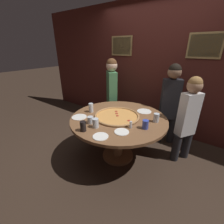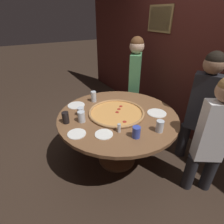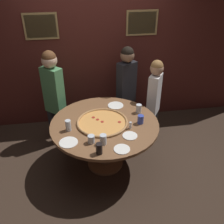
{
  "view_description": "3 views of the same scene",
  "coord_description": "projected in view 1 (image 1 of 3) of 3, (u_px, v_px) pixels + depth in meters",
  "views": [
    {
      "loc": [
        1.14,
        -1.74,
        1.73
      ],
      "look_at": [
        -0.12,
        -0.01,
        0.8
      ],
      "focal_mm": 24.0,
      "sensor_mm": 36.0,
      "label": 1
    },
    {
      "loc": [
        1.56,
        -1.01,
        1.83
      ],
      "look_at": [
        -0.04,
        -0.06,
        0.77
      ],
      "focal_mm": 28.0,
      "sensor_mm": 36.0,
      "label": 2
    },
    {
      "loc": [
        -0.34,
        -2.78,
        2.63
      ],
      "look_at": [
        0.1,
        -0.02,
        0.91
      ],
      "focal_mm": 40.0,
      "sensor_mm": 36.0,
      "label": 3
    }
  ],
  "objects": [
    {
      "name": "white_plate_near_front",
      "position": [
        122.0,
        132.0,
        1.9
      ],
      "size": [
        0.19,
        0.19,
        0.01
      ],
      "primitive_type": "cylinder",
      "color": "white",
      "rests_on": "dining_table"
    },
    {
      "name": "diner_far_left",
      "position": [
        170.0,
        101.0,
        2.68
      ],
      "size": [
        0.39,
        0.29,
        1.49
      ],
      "rotation": [
        0.0,
        0.0,
        -2.65
      ],
      "color": "#232328",
      "rests_on": "ground_plane"
    },
    {
      "name": "dining_table",
      "position": [
        118.0,
        125.0,
        2.36
      ],
      "size": [
        1.47,
        1.47,
        0.74
      ],
      "color": "brown",
      "rests_on": "ground_plane"
    },
    {
      "name": "drink_cup_front_edge",
      "position": [
        83.0,
        126.0,
        1.9
      ],
      "size": [
        0.08,
        0.08,
        0.13
      ],
      "primitive_type": "cylinder",
      "color": "black",
      "rests_on": "dining_table"
    },
    {
      "name": "condiment_shaker",
      "position": [
        131.0,
        125.0,
        1.98
      ],
      "size": [
        0.04,
        0.04,
        0.1
      ],
      "color": "silver",
      "rests_on": "dining_table"
    },
    {
      "name": "diner_far_right",
      "position": [
        112.0,
        91.0,
        3.2
      ],
      "size": [
        0.38,
        0.36,
        1.53
      ],
      "rotation": [
        0.0,
        0.0,
        2.41
      ],
      "color": "#232328",
      "rests_on": "ground_plane"
    },
    {
      "name": "white_plate_left_side",
      "position": [
        101.0,
        136.0,
        1.8
      ],
      "size": [
        0.19,
        0.19,
        0.01
      ],
      "primitive_type": "cylinder",
      "color": "white",
      "rests_on": "dining_table"
    },
    {
      "name": "white_plate_far_back",
      "position": [
        79.0,
        117.0,
        2.3
      ],
      "size": [
        0.23,
        0.23,
        0.01
      ],
      "primitive_type": "cylinder",
      "color": "white",
      "rests_on": "dining_table"
    },
    {
      "name": "drink_cup_near_right",
      "position": [
        145.0,
        124.0,
        1.96
      ],
      "size": [
        0.08,
        0.08,
        0.12
      ],
      "primitive_type": "cylinder",
      "color": "#384CB7",
      "rests_on": "dining_table"
    },
    {
      "name": "ground_plane",
      "position": [
        118.0,
        156.0,
        2.6
      ],
      "size": [
        24.0,
        24.0,
        0.0
      ],
      "primitive_type": "plane",
      "color": "#38281E"
    },
    {
      "name": "drink_cup_centre_back",
      "position": [
        156.0,
        118.0,
        2.14
      ],
      "size": [
        0.08,
        0.08,
        0.13
      ],
      "primitive_type": "cylinder",
      "color": "silver",
      "rests_on": "dining_table"
    },
    {
      "name": "white_plate_beside_cup",
      "position": [
        144.0,
        111.0,
        2.5
      ],
      "size": [
        0.24,
        0.24,
        0.01
      ],
      "primitive_type": "cylinder",
      "color": "white",
      "rests_on": "dining_table"
    },
    {
      "name": "back_wall",
      "position": [
        155.0,
        70.0,
        3.06
      ],
      "size": [
        6.4,
        0.08,
        2.6
      ],
      "color": "#4C1E19",
      "rests_on": "ground_plane"
    },
    {
      "name": "giant_pizza",
      "position": [
        117.0,
        116.0,
        2.31
      ],
      "size": [
        0.7,
        0.7,
        0.03
      ],
      "color": "#E0994C",
      "rests_on": "dining_table"
    },
    {
      "name": "drink_cup_beside_pizza",
      "position": [
        90.0,
        120.0,
        2.1
      ],
      "size": [
        0.08,
        0.08,
        0.1
      ],
      "primitive_type": "cylinder",
      "color": "silver",
      "rests_on": "dining_table"
    },
    {
      "name": "drink_cup_far_left",
      "position": [
        91.0,
        108.0,
        2.46
      ],
      "size": [
        0.07,
        0.07,
        0.15
      ],
      "primitive_type": "cylinder",
      "color": "silver",
      "rests_on": "dining_table"
    },
    {
      "name": "drink_cup_far_right",
      "position": [
        96.0,
        123.0,
        1.99
      ],
      "size": [
        0.08,
        0.08,
        0.13
      ],
      "primitive_type": "cylinder",
      "color": "silver",
      "rests_on": "dining_table"
    },
    {
      "name": "diner_centre_back",
      "position": [
        188.0,
        116.0,
        2.24
      ],
      "size": [
        0.29,
        0.35,
        1.37
      ],
      "rotation": [
        0.0,
        0.0,
        -2.15
      ],
      "color": "#232328",
      "rests_on": "ground_plane"
    }
  ]
}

